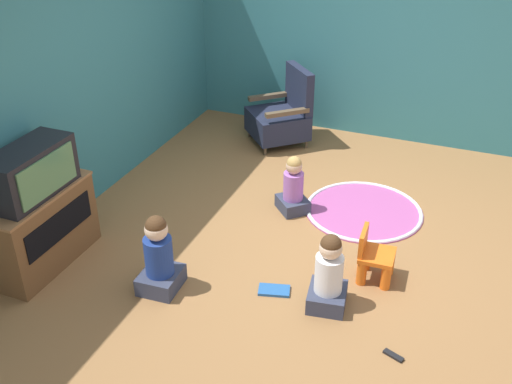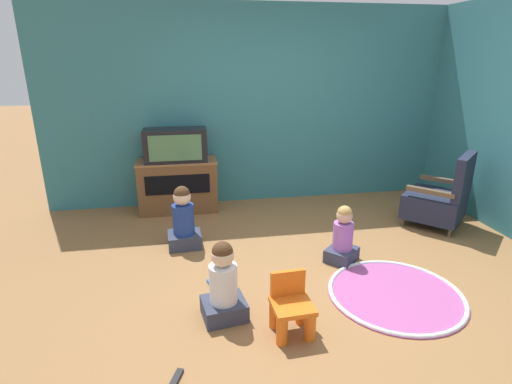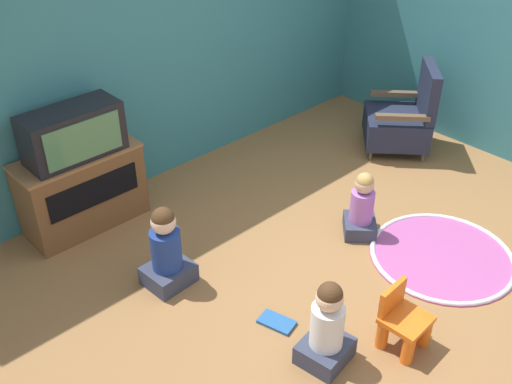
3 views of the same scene
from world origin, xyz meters
name	(u,v)px [view 3 (image 3 of 3)]	position (x,y,z in m)	size (l,w,h in m)	color
ground_plane	(357,260)	(0.00, 0.00, 0.00)	(30.00, 30.00, 0.00)	olive
wall_back	(154,41)	(-0.27, 2.21, 1.29)	(5.47, 0.12, 2.58)	teal
tv_cabinet	(82,189)	(-1.30, 1.91, 0.35)	(1.01, 0.45, 0.68)	brown
television	(73,133)	(-1.30, 1.89, 0.88)	(0.78, 0.36, 0.41)	black
black_armchair	(402,119)	(1.75, 0.87, 0.33)	(0.88, 0.88, 0.90)	brown
yellow_kid_chair	(403,323)	(-0.47, -0.74, 0.19)	(0.31, 0.29, 0.45)	orange
play_mat	(442,256)	(0.53, -0.44, 0.01)	(1.15, 1.15, 0.04)	#A54C8C
child_watching_left	(327,328)	(-0.94, -0.48, 0.28)	(0.37, 0.33, 0.65)	#33384C
child_watching_center	(362,208)	(0.30, 0.22, 0.25)	(0.39, 0.39, 0.58)	#33384C
child_watching_right	(166,252)	(-1.24, 0.82, 0.29)	(0.36, 0.32, 0.68)	#33384C
book	(277,322)	(-0.95, -0.05, 0.01)	(0.20, 0.28, 0.02)	#235699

